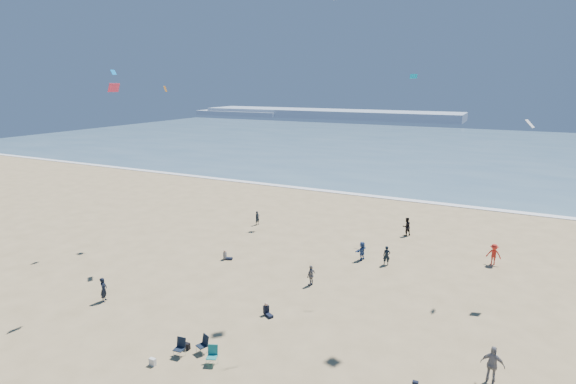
% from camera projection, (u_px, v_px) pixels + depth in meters
% --- Properties ---
extents(ocean, '(220.00, 100.00, 0.06)m').
position_uv_depth(ocean, '(454.00, 149.00, 99.91)').
color(ocean, '#476B84').
rests_on(ocean, ground).
extents(surf_line, '(220.00, 1.20, 0.08)m').
position_uv_depth(surf_line, '(405.00, 200.00, 56.42)').
color(surf_line, white).
rests_on(surf_line, ground).
extents(headland_far, '(110.00, 20.00, 3.20)m').
position_uv_depth(headland_far, '(327.00, 114.00, 190.75)').
color(headland_far, '#7A8EA8').
rests_on(headland_far, ground).
extents(headland_near, '(40.00, 14.00, 2.00)m').
position_uv_depth(headland_near, '(241.00, 113.00, 203.87)').
color(headland_near, '#7A8EA8').
rests_on(headland_near, ground).
extents(standing_flyers, '(34.75, 34.69, 1.92)m').
position_uv_depth(standing_flyers, '(374.00, 313.00, 27.07)').
color(standing_flyers, black).
rests_on(standing_flyers, ground).
extents(seated_group, '(23.97, 26.08, 0.84)m').
position_uv_depth(seated_group, '(292.00, 371.00, 22.26)').
color(seated_group, white).
rests_on(seated_group, ground).
extents(chair_cluster, '(2.72, 1.53, 1.00)m').
position_uv_depth(chair_cluster, '(198.00, 350.00, 23.95)').
color(chair_cluster, black).
rests_on(chair_cluster, ground).
extents(white_tote, '(0.35, 0.20, 0.40)m').
position_uv_depth(white_tote, '(153.00, 362.00, 23.39)').
color(white_tote, silver).
rests_on(white_tote, ground).
extents(black_backpack, '(0.30, 0.22, 0.38)m').
position_uv_depth(black_backpack, '(187.00, 346.00, 24.78)').
color(black_backpack, black).
rests_on(black_backpack, ground).
extents(navy_bag, '(0.28, 0.18, 0.34)m').
position_uv_depth(navy_bag, '(415.00, 384.00, 21.68)').
color(navy_bag, black).
rests_on(navy_bag, ground).
extents(kites_aloft, '(38.47, 42.85, 27.77)m').
position_uv_depth(kites_aloft, '(429.00, 83.00, 20.43)').
color(kites_aloft, '#C32546').
rests_on(kites_aloft, ground).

